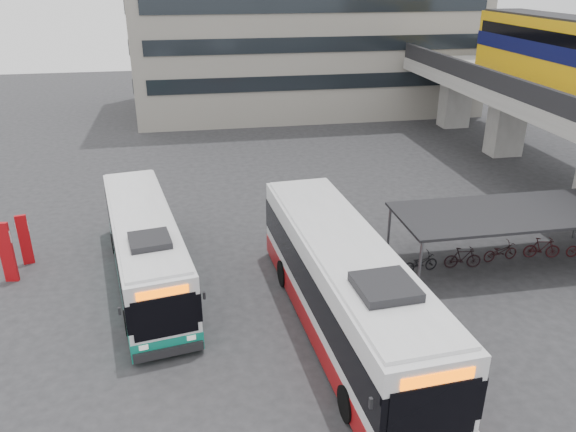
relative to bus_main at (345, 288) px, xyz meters
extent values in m
plane|color=#28282B|center=(-0.04, 0.71, -1.81)|extent=(120.00, 120.00, 0.00)
cube|color=gray|center=(16.96, 18.71, 0.49)|extent=(2.20, 1.60, 4.60)
cube|color=gray|center=(16.96, 26.71, 0.49)|extent=(2.20, 1.60, 4.60)
cube|color=gray|center=(16.96, 12.71, 3.24)|extent=(8.00, 32.00, 0.90)
cube|color=black|center=(13.21, 12.71, 4.24)|extent=(0.35, 32.00, 1.10)
cylinder|color=#595B60|center=(3.66, 5.51, -0.61)|extent=(0.12, 0.12, 2.40)
cylinder|color=#595B60|center=(3.66, 1.91, -0.61)|extent=(0.12, 0.12, 2.40)
cube|color=black|center=(8.46, 3.71, 0.67)|extent=(10.00, 4.00, 0.12)
imported|color=black|center=(4.46, 3.71, -1.36)|extent=(1.71, 0.60, 0.90)
imported|color=black|center=(6.46, 3.71, -1.31)|extent=(1.66, 0.47, 1.00)
imported|color=black|center=(8.46, 3.71, -1.36)|extent=(1.71, 0.60, 0.90)
imported|color=black|center=(10.46, 3.71, -1.31)|extent=(1.66, 0.47, 1.00)
cube|color=beige|center=(2.46, -5.29, -1.81)|extent=(0.15, 1.60, 0.01)
cube|color=beige|center=(2.46, -2.29, -1.81)|extent=(0.15, 1.60, 0.01)
cube|color=beige|center=(2.46, 0.71, -1.81)|extent=(0.15, 1.60, 0.01)
cube|color=white|center=(0.00, 0.02, 0.19)|extent=(3.67, 13.31, 3.01)
cube|color=maroon|center=(0.00, 0.02, -1.21)|extent=(3.71, 13.35, 0.82)
cube|color=black|center=(0.00, 0.02, 0.33)|extent=(3.73, 13.34, 1.26)
cube|color=#F25A00|center=(0.44, -6.54, 1.31)|extent=(1.96, 0.21, 0.33)
cube|color=black|center=(0.22, -3.26, 1.94)|extent=(1.79, 1.86, 0.31)
cylinder|color=black|center=(-1.03, -4.27, -1.26)|extent=(0.40, 1.12, 1.10)
cylinder|color=black|center=(1.07, 3.78, -1.26)|extent=(0.40, 1.12, 1.10)
cube|color=white|center=(-7.17, 4.96, -0.10)|extent=(4.21, 11.52, 2.59)
cube|color=#0D7C64|center=(-7.17, 4.96, -1.29)|extent=(4.26, 11.57, 0.71)
cube|color=black|center=(-7.17, 4.96, 0.02)|extent=(4.28, 11.55, 1.08)
cube|color=#F25A00|center=(-6.24, -0.60, 0.87)|extent=(1.67, 0.35, 0.28)
cube|color=black|center=(-6.71, 2.18, 1.40)|extent=(1.67, 1.72, 0.26)
cylinder|color=black|center=(-7.68, 1.22, -1.34)|extent=(0.43, 0.97, 0.94)
cylinder|color=black|center=(-6.58, 8.26, -1.34)|extent=(0.43, 0.97, 0.94)
imported|color=black|center=(-0.27, 5.26, -0.95)|extent=(0.47, 0.66, 1.73)
cube|color=#AD0A10|center=(-12.87, 6.02, -0.46)|extent=(0.56, 0.25, 2.71)
cube|color=white|center=(-12.87, 6.02, 0.25)|extent=(0.59, 0.13, 0.54)
cube|color=#AD0A10|center=(-12.54, 7.52, -0.63)|extent=(0.49, 0.25, 2.36)
cube|color=white|center=(-12.54, 7.52, -0.02)|extent=(0.51, 0.16, 0.47)
camera|label=1|loc=(-5.06, -16.51, 10.35)|focal=35.00mm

